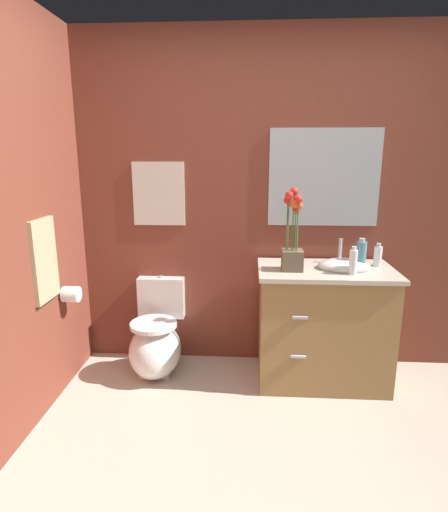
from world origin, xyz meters
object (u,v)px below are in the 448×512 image
Objects in this scene: wall_poster at (159,194)px; hanging_towel at (44,260)px; lotion_bottle at (353,262)px; vanity_cabinet at (323,324)px; soap_bottle at (361,255)px; wall_mirror at (324,178)px; hand_wash_bottle at (378,256)px; toilet_paper_roll at (71,294)px; toilet at (156,342)px; flower_vase at (293,242)px.

wall_poster is 0.96m from hanging_towel.
wall_poster is at bearing 162.52° from lotion_bottle.
vanity_cabinet is 0.56m from soap_bottle.
soap_bottle reaches higher than lotion_bottle.
wall_mirror is at bearing 90.54° from vanity_cabinet.
lotion_bottle is 0.32m from hand_wash_bottle.
soap_bottle is 1.16× the size of lotion_bottle.
hand_wash_bottle reaches higher than toilet_paper_roll.
toilet is at bearing -177.60° from hand_wash_bottle.
toilet_paper_roll is (-1.76, -0.46, -0.77)m from wall_mirror.
lotion_bottle is 0.24× the size of wall_mirror.
flower_vase is 1.18× the size of wall_poster.
wall_poster reaches higher than soap_bottle.
lotion_bottle is 1.49m from wall_poster.
hand_wash_bottle is 1.66m from wall_poster.
soap_bottle is 0.27× the size of wall_mirror.
flower_vase is at bearing 4.30° from toilet_paper_roll.
hanging_towel is at bearing -131.10° from wall_poster.
soap_bottle is 0.46× the size of wall_poster.
toilet is 3.16× the size of soap_bottle.
soap_bottle is at bearing -53.47° from wall_mirror.
flower_vase is at bearing -166.34° from hand_wash_bottle.
hand_wash_bottle is at bearing -28.48° from wall_mirror.
lotion_bottle is at bearing -6.80° from toilet.
vanity_cabinet is 4.71× the size of soap_bottle.
toilet_paper_roll is at bearing -172.95° from hand_wash_bottle.
hand_wash_bottle is 0.35× the size of wall_poster.
flower_vase is 0.59m from wall_mirror.
lotion_bottle is at bearing 1.01° from toilet_paper_roll.
soap_bottle is 1.33× the size of hand_wash_bottle.
wall_poster is at bearing 160.30° from flower_vase.
toilet is 1.33× the size of hanging_towel.
vanity_cabinet is 0.62m from hand_wash_bottle.
wall_poster reaches higher than toilet_paper_roll.
toilet is 1.74m from wall_mirror.
vanity_cabinet is 1.98× the size of hanging_towel.
hanging_towel is at bearing -104.56° from toilet_paper_roll.
lotion_bottle is at bearing -71.44° from wall_mirror.
wall_mirror is at bearing 12.35° from toilet.
flower_vase is at bearing -124.93° from wall_mirror.
flower_vase is at bearing -4.83° from toilet.
toilet_paper_roll is at bearing -159.82° from toilet.
hanging_towel is at bearing -145.29° from toilet.
wall_mirror is (0.24, 0.35, 0.40)m from flower_vase.
soap_bottle is 0.63m from wall_mirror.
wall_mirror reaches higher than vanity_cabinet.
toilet is 1.46× the size of wall_poster.
vanity_cabinet is 6.29× the size of hand_wash_bottle.
wall_poster reaches higher than hanging_towel.
wall_mirror reaches higher than flower_vase.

